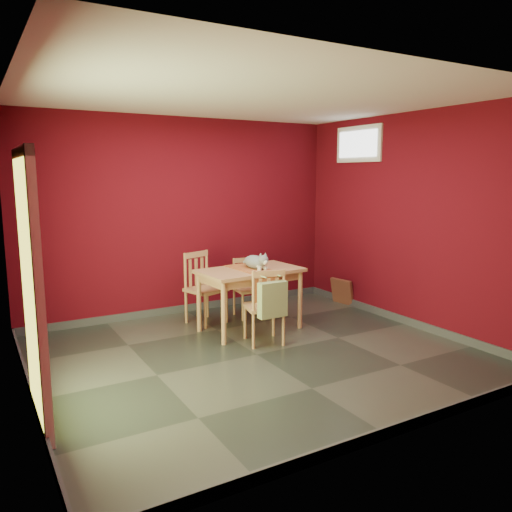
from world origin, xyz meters
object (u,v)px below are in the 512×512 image
chair_far_left (204,287)px  chair_far_right (248,287)px  dining_table (250,277)px  cat (255,259)px  picture_frame (342,291)px  tote_bag (273,299)px  chair_near (265,305)px

chair_far_left → chair_far_right: size_ratio=1.17×
dining_table → chair_far_left: size_ratio=1.39×
chair_far_left → cat: cat is taller
dining_table → cat: bearing=0.4°
chair_far_right → cat: 0.77m
chair_far_left → chair_far_right: (0.65, -0.03, -0.07)m
cat → picture_frame: bearing=-13.6°
tote_bag → picture_frame: (1.95, 1.15, -0.38)m
chair_far_left → tote_bag: chair_far_left is taller
dining_table → cat: (0.07, 0.00, 0.21)m
dining_table → chair_far_right: size_ratio=1.62×
dining_table → tote_bag: bearing=-100.4°
chair_near → tote_bag: (-0.03, -0.21, 0.12)m
chair_far_right → chair_near: chair_near is taller
chair_far_left → picture_frame: (2.18, -0.18, -0.28)m
chair_far_left → chair_far_right: 0.65m
picture_frame → tote_bag: bearing=-149.5°
cat → picture_frame: cat is taller
chair_far_left → cat: bearing=-53.2°
chair_near → tote_bag: chair_near is taller
chair_far_right → chair_far_left: bearing=177.5°
chair_far_left → cat: size_ratio=2.04×
chair_far_right → tote_bag: size_ratio=1.72×
chair_near → cat: size_ratio=1.94×
chair_near → cat: cat is taller
chair_far_left → chair_near: chair_far_left is taller
chair_far_left → tote_bag: size_ratio=2.01×
cat → chair_far_right: bearing=42.7°
chair_far_left → cat: 0.84m
chair_far_left → tote_bag: 1.36m
dining_table → picture_frame: dining_table is taller
chair_far_right → picture_frame: chair_far_right is taller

